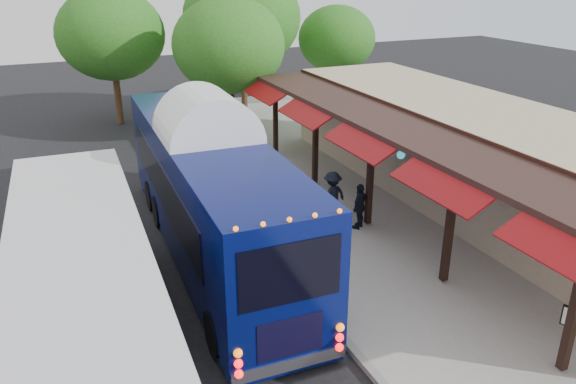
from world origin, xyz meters
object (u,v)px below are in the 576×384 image
ped_c (360,206)px  ped_d (332,195)px  ped_b (262,167)px  city_bus (86,317)px  coach_bus (210,187)px  sign_board (571,319)px  ped_a (279,212)px

ped_c → ped_d: ped_d is taller
ped_b → ped_d: (1.23, -3.37, -0.09)m
city_bus → ped_d: (8.39, 5.36, -0.86)m
city_bus → ped_b: (7.16, 8.73, -0.77)m
coach_bus → sign_board: (6.10, -7.85, -1.36)m
ped_d → ped_c: bearing=102.1°
city_bus → ped_d: size_ratio=7.42×
coach_bus → sign_board: size_ratio=13.03×
city_bus → ped_a: size_ratio=6.45×
city_bus → ped_c: (8.87, 4.32, -0.92)m
city_bus → ped_a: city_bus is taller
ped_c → ped_a: bearing=-39.2°
ped_b → ped_d: ped_b is taller
ped_d → coach_bus: bearing=-6.8°
coach_bus → ped_b: (3.14, 3.84, -1.08)m
ped_c → ped_d: (-0.48, 1.03, 0.07)m
coach_bus → ped_d: (4.37, 0.46, -1.17)m
sign_board → city_bus: bearing=139.4°
city_bus → sign_board: city_bus is taller
ped_b → sign_board: (2.96, -11.68, -0.28)m
coach_bus → ped_c: size_ratio=8.15×
city_bus → sign_board: 10.60m
city_bus → sign_board: bearing=-14.2°
coach_bus → sign_board: 10.03m
ped_c → ped_d: bearing=-99.8°
ped_b → sign_board: 12.06m
ped_a → ped_c: (2.80, -0.22, -0.19)m
coach_bus → sign_board: bearing=-50.3°
ped_b → ped_c: ped_b is taller
coach_bus → sign_board: coach_bus is taller
ped_b → ped_d: 3.59m
ped_b → coach_bus: bearing=68.9°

